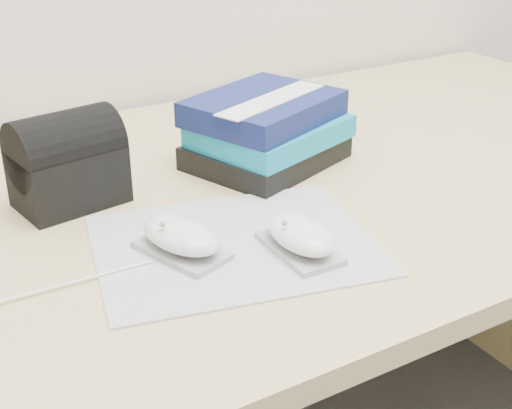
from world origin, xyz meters
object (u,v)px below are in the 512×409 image
desk (253,291)px  mouse_rear (181,238)px  book_stack (267,131)px  mouse_front (300,236)px  pouch (67,161)px

desk → mouse_rear: size_ratio=12.70×
mouse_rear → book_stack: size_ratio=0.48×
mouse_rear → book_stack: 0.30m
book_stack → mouse_front: bearing=-113.3°
desk → pouch: 0.41m
mouse_rear → desk: bearing=43.3°
desk → pouch: pouch is taller
mouse_front → book_stack: bearing=66.7°
desk → mouse_front: size_ratio=14.35×
desk → pouch: (-0.28, -0.00, 0.30)m
mouse_rear → mouse_front: (0.12, -0.07, -0.00)m
mouse_rear → pouch: bearing=108.4°
book_stack → pouch: pouch is taller
pouch → desk: bearing=0.1°
mouse_rear → mouse_front: size_ratio=1.13×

